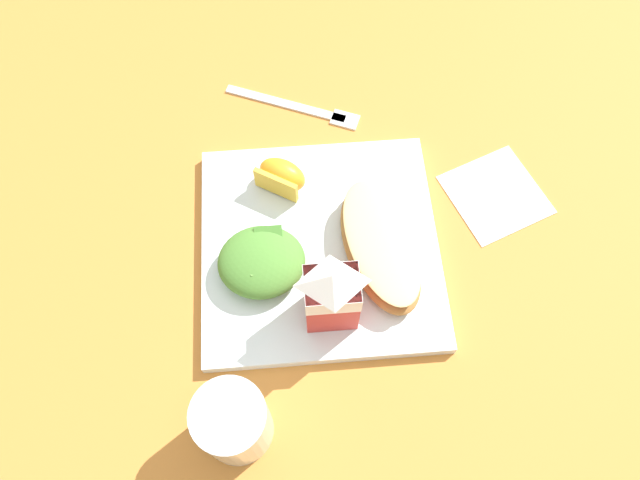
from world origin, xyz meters
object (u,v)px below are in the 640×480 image
at_px(white_plate, 320,246).
at_px(orange_wedge_front, 282,176).
at_px(drinking_clear_cup, 234,423).
at_px(green_salad_pile, 262,262).
at_px(paper_napkin, 496,194).
at_px(milk_carton, 332,294).
at_px(metal_fork, 303,108).
at_px(cheesy_pizza_bread, 380,246).

xyz_separation_m(white_plate, orange_wedge_front, (0.04, -0.08, 0.03)).
bearing_deg(orange_wedge_front, drinking_clear_cup, 77.90).
bearing_deg(green_salad_pile, white_plate, -158.80).
distance_m(paper_napkin, drinking_clear_cup, 0.42).
height_order(white_plate, drinking_clear_cup, drinking_clear_cup).
height_order(white_plate, green_salad_pile, green_salad_pile).
xyz_separation_m(milk_carton, metal_fork, (0.01, -0.30, -0.07)).
bearing_deg(paper_napkin, milk_carton, 32.96).
height_order(paper_napkin, metal_fork, metal_fork).
relative_size(green_salad_pile, milk_carton, 0.91).
relative_size(cheesy_pizza_bread, milk_carton, 1.66).
relative_size(white_plate, metal_fork, 1.55).
bearing_deg(paper_napkin, metal_fork, -33.08).
distance_m(cheesy_pizza_bread, milk_carton, 0.10).
bearing_deg(green_salad_pile, milk_carton, 141.15).
distance_m(milk_carton, orange_wedge_front, 0.18).
height_order(cheesy_pizza_bread, paper_napkin, cheesy_pizza_bread).
xyz_separation_m(metal_fork, drinking_clear_cup, (0.10, 0.41, 0.05)).
relative_size(cheesy_pizza_bread, paper_napkin, 1.66).
xyz_separation_m(orange_wedge_front, paper_napkin, (-0.27, 0.03, -0.03)).
xyz_separation_m(white_plate, milk_carton, (-0.01, 0.09, 0.07)).
distance_m(milk_carton, drinking_clear_cup, 0.16).
relative_size(cheesy_pizza_bread, orange_wedge_front, 2.62).
bearing_deg(orange_wedge_front, milk_carton, 104.89).
bearing_deg(drinking_clear_cup, metal_fork, -102.99).
relative_size(white_plate, paper_napkin, 2.55).
bearing_deg(drinking_clear_cup, cheesy_pizza_bread, -132.46).
bearing_deg(white_plate, cheesy_pizza_bread, 165.77).
distance_m(milk_carton, paper_napkin, 0.27).
xyz_separation_m(orange_wedge_front, drinking_clear_cup, (0.06, 0.29, 0.01)).
xyz_separation_m(green_salad_pile, paper_napkin, (-0.30, -0.08, -0.03)).
distance_m(cheesy_pizza_bread, green_salad_pile, 0.14).
height_order(milk_carton, paper_napkin, milk_carton).
bearing_deg(orange_wedge_front, white_plate, 115.30).
xyz_separation_m(white_plate, cheesy_pizza_bread, (-0.07, 0.02, 0.03)).
xyz_separation_m(paper_napkin, drinking_clear_cup, (0.33, 0.26, 0.05)).
bearing_deg(green_salad_pile, paper_napkin, -164.08).
bearing_deg(drinking_clear_cup, orange_wedge_front, -102.10).
bearing_deg(cheesy_pizza_bread, orange_wedge_front, -43.31).
relative_size(metal_fork, drinking_clear_cup, 1.87).
relative_size(milk_carton, drinking_clear_cup, 1.14).
xyz_separation_m(green_salad_pile, milk_carton, (-0.07, 0.06, 0.04)).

